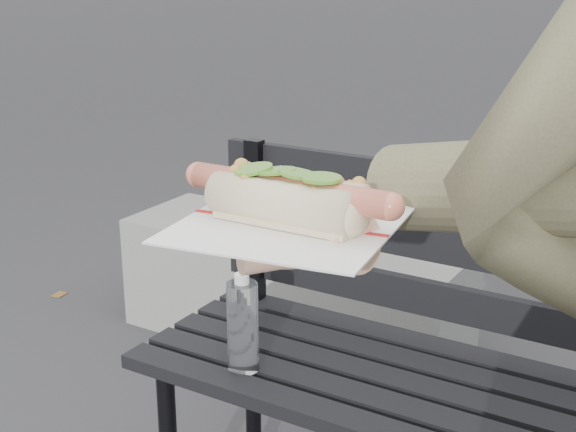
% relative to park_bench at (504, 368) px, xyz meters
% --- Properties ---
extents(park_bench, '(1.50, 0.44, 0.88)m').
position_rel_park_bench_xyz_m(park_bench, '(0.00, 0.00, 0.00)').
color(park_bench, black).
rests_on(park_bench, ground).
extents(concrete_block, '(1.20, 0.40, 0.40)m').
position_rel_park_bench_xyz_m(concrete_block, '(-0.94, 0.79, -0.32)').
color(concrete_block, slate).
rests_on(concrete_block, ground).
extents(held_hotdog, '(0.64, 0.31, 0.20)m').
position_rel_park_bench_xyz_m(held_hotdog, '(0.20, -0.75, 0.57)').
color(held_hotdog, '#4E4C34').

